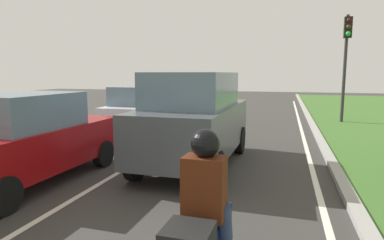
{
  "coord_description": "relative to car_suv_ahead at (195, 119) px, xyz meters",
  "views": [
    {
      "loc": [
        2.92,
        1.69,
        2.26
      ],
      "look_at": [
        0.88,
        8.88,
        1.2
      ],
      "focal_mm": 30.86,
      "sensor_mm": 36.0,
      "label": 1
    }
  ],
  "objects": [
    {
      "name": "rider_person",
      "position": [
        1.4,
        -4.71,
        0.02
      ],
      "size": [
        0.51,
        0.41,
        1.16
      ],
      "rotation": [
        0.0,
        0.0,
        -0.02
      ],
      "color": "#4C1E0C",
      "rests_on": "ground"
    },
    {
      "name": "curb_right",
      "position": [
        3.29,
        4.64,
        -1.11
      ],
      "size": [
        0.24,
        48.0,
        0.12
      ],
      "primitive_type": "cube",
      "color": "#9E9B93",
      "rests_on": "ground"
    },
    {
      "name": "ground_plane",
      "position": [
        -0.81,
        4.64,
        -1.17
      ],
      "size": [
        60.0,
        60.0,
        0.0
      ],
      "primitive_type": "plane",
      "color": "#383533"
    },
    {
      "name": "car_suv_ahead",
      "position": [
        0.0,
        0.0,
        0.0
      ],
      "size": [
        2.04,
        4.54,
        2.28
      ],
      "rotation": [
        0.0,
        0.0,
        -0.02
      ],
      "color": "#474C51",
      "rests_on": "ground"
    },
    {
      "name": "lane_line_right_edge",
      "position": [
        2.79,
        4.64,
        -1.16
      ],
      "size": [
        0.12,
        32.0,
        0.01
      ],
      "primitive_type": "cube",
      "color": "silver",
      "rests_on": "ground"
    },
    {
      "name": "car_sedan_left_lane",
      "position": [
        -2.95,
        -2.19,
        -0.25
      ],
      "size": [
        1.92,
        4.34,
        1.86
      ],
      "rotation": [
        0.0,
        0.0,
        -0.02
      ],
      "color": "maroon",
      "rests_on": "ground"
    },
    {
      "name": "lane_line_center",
      "position": [
        -1.51,
        4.64,
        -1.16
      ],
      "size": [
        0.12,
        32.0,
        0.01
      ],
      "primitive_type": "cube",
      "color": "silver",
      "rests_on": "ground"
    },
    {
      "name": "car_hatchback_far",
      "position": [
        -3.24,
        3.81,
        -0.28
      ],
      "size": [
        1.8,
        3.74,
        1.78
      ],
      "rotation": [
        0.0,
        0.0,
        0.02
      ],
      "color": "silver",
      "rests_on": "ground"
    },
    {
      "name": "traffic_light_near_right",
      "position": [
        4.63,
        8.52,
        2.16
      ],
      "size": [
        0.32,
        0.5,
        4.83
      ],
      "color": "#2D2D2D",
      "rests_on": "ground"
    }
  ]
}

